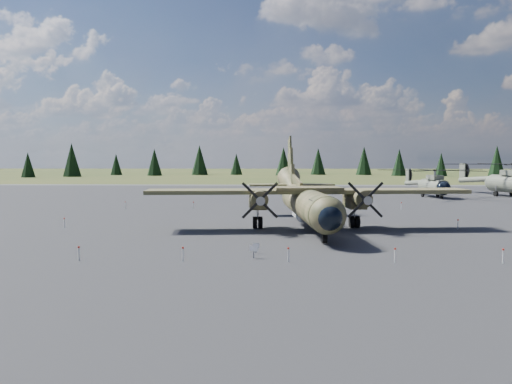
{
  "coord_description": "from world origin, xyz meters",
  "views": [
    {
      "loc": [
        1.0,
        -41.45,
        5.87
      ],
      "look_at": [
        -0.3,
        2.0,
        2.95
      ],
      "focal_mm": 35.0,
      "sensor_mm": 36.0,
      "label": 1
    }
  ],
  "objects": [
    {
      "name": "transport_plane",
      "position": [
        3.96,
        1.0,
        2.52
      ],
      "size": [
        26.7,
        24.19,
        8.79
      ],
      "rotation": [
        0.0,
        0.0,
        0.08
      ],
      "color": "#2F361D",
      "rests_on": "ground"
    },
    {
      "name": "info_placard_left",
      "position": [
        -0.0,
        -12.44,
        0.5
      ],
      "size": [
        0.49,
        0.22,
        0.75
      ],
      "rotation": [
        0.0,
        0.0,
        -0.04
      ],
      "color": "gray",
      "rests_on": "ground"
    },
    {
      "name": "helicopter_mid",
      "position": [
        37.62,
        35.96,
        3.65
      ],
      "size": [
        24.48,
        25.73,
        5.15
      ],
      "rotation": [
        0.0,
        0.0,
        0.24
      ],
      "color": "#65675A",
      "rests_on": "ground"
    },
    {
      "name": "treeline",
      "position": [
        -8.92,
        5.66,
        4.79
      ],
      "size": [
        285.38,
        289.19,
        10.99
      ],
      "color": "black",
      "rests_on": "ground"
    },
    {
      "name": "info_placard_right",
      "position": [
        0.09,
        -10.89,
        0.42
      ],
      "size": [
        0.4,
        0.18,
        0.62
      ],
      "rotation": [
        0.0,
        0.0,
        0.03
      ],
      "color": "gray",
      "rests_on": "ground"
    },
    {
      "name": "helicopter_near",
      "position": [
        25.44,
        34.18,
        3.01
      ],
      "size": [
        18.62,
        20.61,
        4.24
      ],
      "rotation": [
        0.0,
        0.0,
        0.13
      ],
      "color": "#65675A",
      "rests_on": "ground"
    },
    {
      "name": "barrier_fence",
      "position": [
        -0.46,
        -0.08,
        0.51
      ],
      "size": [
        33.12,
        29.62,
        0.85
      ],
      "color": "silver",
      "rests_on": "ground"
    },
    {
      "name": "ground",
      "position": [
        0.0,
        0.0,
        0.0
      ],
      "size": [
        500.0,
        500.0,
        0.0
      ],
      "primitive_type": "plane",
      "color": "brown",
      "rests_on": "ground"
    },
    {
      "name": "apron",
      "position": [
        0.0,
        10.0,
        0.0
      ],
      "size": [
        120.0,
        120.0,
        0.04
      ],
      "primitive_type": "cube",
      "color": "#5A5A5F",
      "rests_on": "ground"
    }
  ]
}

